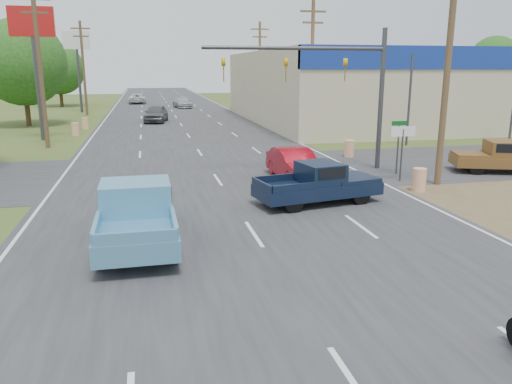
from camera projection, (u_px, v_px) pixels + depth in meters
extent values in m
cube|color=#2D2D30|center=(181.00, 125.00, 46.01)|extent=(15.00, 180.00, 0.02)
cube|color=#2D2D30|center=(212.00, 172.00, 25.15)|extent=(120.00, 10.00, 0.02)
cube|color=#B7A88C|center=(490.00, 86.00, 51.87)|extent=(50.00, 28.00, 6.60)
cylinder|color=#4C3823|center=(447.00, 70.00, 21.19)|extent=(0.28, 0.28, 10.00)
cylinder|color=#4C3823|center=(312.00, 69.00, 38.25)|extent=(0.28, 0.28, 10.00)
cube|color=#4C3823|center=(313.00, 11.00, 37.23)|extent=(2.00, 0.14, 0.14)
cube|color=#4C3823|center=(313.00, 23.00, 37.43)|extent=(1.60, 0.14, 0.14)
cylinder|color=#4C3823|center=(260.00, 69.00, 55.31)|extent=(0.28, 0.28, 10.00)
cube|color=#4C3823|center=(260.00, 29.00, 54.29)|extent=(2.00, 0.14, 0.14)
cube|color=#4C3823|center=(260.00, 37.00, 54.49)|extent=(1.60, 0.14, 0.14)
cylinder|color=#4C3823|center=(40.00, 69.00, 31.45)|extent=(0.28, 0.28, 10.00)
cube|color=#4C3823|center=(34.00, 13.00, 30.63)|extent=(1.60, 0.14, 0.14)
cylinder|color=#4C3823|center=(84.00, 69.00, 54.20)|extent=(0.28, 0.28, 10.00)
cube|color=#4C3823|center=(80.00, 28.00, 53.19)|extent=(2.00, 0.14, 0.14)
cube|color=#4C3823|center=(81.00, 36.00, 53.38)|extent=(1.60, 0.14, 0.14)
cylinder|color=#422D19|center=(27.00, 108.00, 44.71)|extent=(0.44, 0.44, 3.24)
sphere|color=#144817|center=(22.00, 62.00, 43.75)|extent=(7.56, 7.56, 7.56)
cylinder|color=#422D19|center=(61.00, 96.00, 67.35)|extent=(0.44, 0.44, 2.88)
sphere|color=#144817|center=(59.00, 69.00, 66.50)|extent=(6.72, 6.72, 6.72)
cylinder|color=#422D19|center=(491.00, 88.00, 85.45)|extent=(0.44, 0.44, 3.60)
sphere|color=#144817|center=(494.00, 61.00, 84.38)|extent=(8.40, 8.40, 8.40)
cylinder|color=#422D19|center=(307.00, 85.00, 103.97)|extent=(0.44, 0.44, 3.42)
sphere|color=#144817|center=(307.00, 64.00, 102.96)|extent=(7.98, 7.98, 7.98)
cylinder|color=orange|center=(419.00, 180.00, 21.01)|extent=(0.56, 0.56, 1.00)
cylinder|color=orange|center=(349.00, 149.00, 29.15)|extent=(0.56, 0.56, 1.00)
cylinder|color=orange|center=(75.00, 129.00, 38.43)|extent=(0.56, 0.56, 1.00)
cylinder|color=orange|center=(85.00, 124.00, 42.29)|extent=(0.56, 0.56, 1.00)
cylinder|color=#3F3F44|center=(37.00, 77.00, 35.16)|extent=(0.30, 0.30, 9.00)
cube|color=#B21414|center=(31.00, 21.00, 34.26)|extent=(3.00, 0.35, 2.00)
cylinder|color=#3F3F44|center=(79.00, 73.00, 57.90)|extent=(0.30, 0.30, 9.00)
cube|color=white|center=(76.00, 40.00, 57.01)|extent=(3.00, 0.35, 2.00)
cylinder|color=#3F3F44|center=(401.00, 156.00, 22.78)|extent=(0.08, 0.08, 2.40)
cube|color=white|center=(403.00, 131.00, 22.52)|extent=(1.20, 0.05, 0.45)
cylinder|color=#3F3F44|center=(398.00, 150.00, 24.33)|extent=(0.08, 0.08, 2.40)
cube|color=#0C591E|center=(399.00, 123.00, 24.01)|extent=(0.80, 0.04, 0.22)
cylinder|color=#3F3F44|center=(381.00, 100.00, 25.13)|extent=(0.24, 0.24, 7.00)
cylinder|color=#3F3F44|center=(296.00, 48.00, 23.59)|extent=(9.00, 0.18, 0.18)
imported|color=gold|center=(345.00, 58.00, 24.22)|extent=(0.18, 0.40, 1.10)
imported|color=gold|center=(286.00, 58.00, 23.60)|extent=(0.18, 0.40, 1.10)
imported|color=gold|center=(223.00, 58.00, 22.97)|extent=(0.18, 0.40, 1.10)
imported|color=maroon|center=(295.00, 165.00, 23.10)|extent=(1.77, 4.49, 1.46)
cylinder|color=black|center=(109.00, 216.00, 16.17)|extent=(0.33, 0.87, 0.87)
cylinder|color=black|center=(166.00, 212.00, 16.56)|extent=(0.33, 0.87, 0.87)
cylinder|color=black|center=(101.00, 252.00, 12.98)|extent=(0.33, 0.87, 0.87)
cylinder|color=black|center=(172.00, 247.00, 13.37)|extent=(0.33, 0.87, 0.87)
cube|color=#5695B8|center=(137.00, 222.00, 14.71)|extent=(2.20, 5.64, 0.56)
cube|color=#5695B8|center=(137.00, 196.00, 16.22)|extent=(2.07, 2.15, 0.19)
cube|color=#5695B8|center=(136.00, 197.00, 14.64)|extent=(2.00, 1.70, 0.92)
cube|color=black|center=(135.00, 191.00, 14.60)|extent=(2.04, 1.37, 0.49)
cube|color=#5695B8|center=(135.00, 238.00, 12.00)|extent=(1.99, 0.10, 0.32)
cylinder|color=black|center=(339.00, 186.00, 20.43)|extent=(0.78, 0.41, 0.74)
cylinder|color=black|center=(360.00, 195.00, 19.04)|extent=(0.78, 0.41, 0.74)
cylinder|color=black|center=(275.00, 193.00, 19.34)|extent=(0.78, 0.41, 0.74)
cylinder|color=black|center=(293.00, 203.00, 17.95)|extent=(0.78, 0.41, 0.74)
cube|color=#101B31|center=(318.00, 189.00, 19.14)|extent=(5.05, 2.70, 0.48)
cube|color=#101B31|center=(350.00, 178.00, 19.61)|extent=(2.11, 2.06, 0.17)
cube|color=#101B31|center=(320.00, 173.00, 19.02)|extent=(1.73, 1.93, 0.78)
cube|color=black|center=(320.00, 169.00, 18.99)|extent=(1.45, 1.92, 0.42)
cube|color=#101B31|center=(262.00, 185.00, 18.16)|extent=(0.39, 1.68, 0.28)
cylinder|color=black|center=(477.00, 167.00, 24.34)|extent=(0.79, 0.51, 0.74)
cylinder|color=black|center=(468.00, 162.00, 25.83)|extent=(0.79, 0.51, 0.74)
cube|color=brown|center=(503.00, 161.00, 24.86)|extent=(5.15, 3.36, 0.48)
cube|color=brown|center=(473.00, 154.00, 24.96)|extent=(2.31, 2.27, 0.17)
cube|color=brown|center=(502.00, 149.00, 24.72)|extent=(1.93, 2.09, 0.79)
cube|color=black|center=(503.00, 146.00, 24.69)|extent=(1.67, 2.02, 0.42)
imported|color=#4F5054|center=(156.00, 114.00, 47.99)|extent=(2.71, 5.07, 1.64)
imported|color=#ACADB1|center=(183.00, 103.00, 65.46)|extent=(2.58, 4.95, 1.37)
imported|color=silver|center=(137.00, 99.00, 73.37)|extent=(2.48, 5.22, 1.44)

